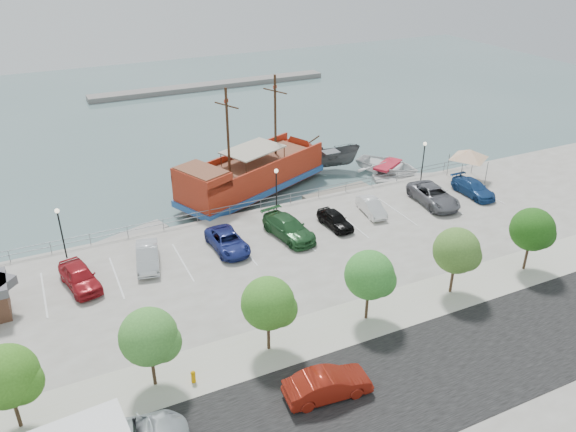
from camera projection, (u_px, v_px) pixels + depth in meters
name	position (u px, v px, depth m)	size (l,w,h in m)	color
ground	(309.00, 256.00, 45.88)	(160.00, 160.00, 0.00)	#4B6969
street	(436.00, 371.00, 32.58)	(100.00, 8.00, 0.04)	black
sidewalk	(379.00, 314.00, 37.39)	(100.00, 4.00, 0.05)	#B6B29B
seawall_railing	(271.00, 202.00, 51.45)	(50.00, 0.06, 1.00)	slate
far_shore	(212.00, 86.00, 93.66)	(40.00, 3.00, 0.80)	gray
pirate_ship	(262.00, 172.00, 56.63)	(18.98, 12.06, 11.88)	#A32712
patrol_boat	(330.00, 160.00, 61.48)	(2.45, 6.51, 2.52)	#47494A
speedboat	(388.00, 168.00, 60.84)	(4.99, 6.99, 1.45)	white
dock_west	(131.00, 237.00, 48.37)	(6.58, 1.88, 0.38)	gray
dock_mid	(338.00, 193.00, 56.22)	(7.26, 2.07, 0.41)	gray
dock_east	(408.00, 179.00, 59.48)	(7.33, 2.09, 0.42)	#979592
canopy_tent	(470.00, 149.00, 55.92)	(5.36, 5.36, 3.72)	slate
street_sedan	(328.00, 384.00, 30.54)	(1.69, 4.86, 1.60)	maroon
fire_hydrant	(193.00, 376.00, 31.60)	(0.28, 0.28, 0.82)	#DE9400
lamp_post_left	(60.00, 224.00, 42.44)	(0.36, 0.36, 4.28)	black
lamp_post_mid	(276.00, 183.00, 49.29)	(0.36, 0.36, 4.28)	black
lamp_post_right	(424.00, 155.00, 55.39)	(0.36, 0.36, 4.28)	black
tree_a	(10.00, 378.00, 27.50)	(3.30, 3.20, 5.00)	#473321
tree_b	(152.00, 338.00, 30.17)	(3.30, 3.20, 5.00)	#473321
tree_c	(271.00, 305.00, 32.83)	(3.30, 3.20, 5.00)	#473321
tree_d	(372.00, 276.00, 35.50)	(3.30, 3.20, 5.00)	#473321
tree_e	(459.00, 252.00, 38.17)	(3.30, 3.20, 5.00)	#473321
tree_f	(534.00, 231.00, 40.84)	(3.30, 3.20, 5.00)	#473321
parked_car_a	(80.00, 277.00, 39.92)	(1.95, 4.84, 1.65)	maroon
parked_car_b	(148.00, 256.00, 42.49)	(1.61, 4.61, 1.52)	silver
parked_car_c	(228.00, 241.00, 44.64)	(2.36, 5.11, 1.42)	navy
parked_car_d	(289.00, 228.00, 46.39)	(2.32, 5.69, 1.65)	#23542A
parked_car_e	(335.00, 219.00, 48.01)	(1.63, 4.05, 1.38)	black
parked_car_f	(371.00, 207.00, 50.24)	(1.41, 4.04, 1.33)	white
parked_car_g	(434.00, 196.00, 51.97)	(2.74, 5.95, 1.65)	slate
parked_car_h	(473.00, 188.00, 53.74)	(2.01, 4.94, 1.43)	navy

